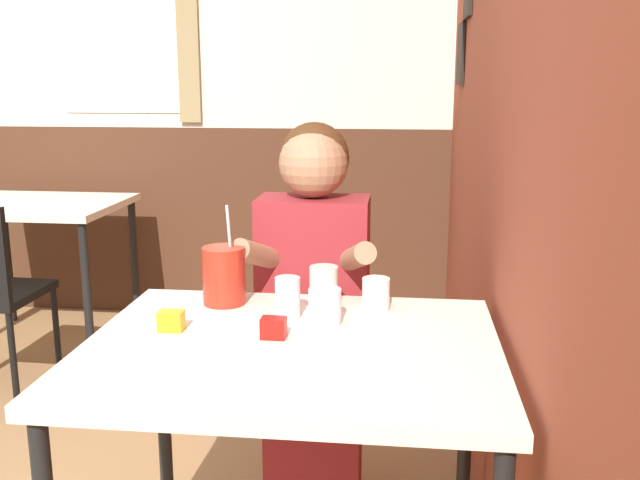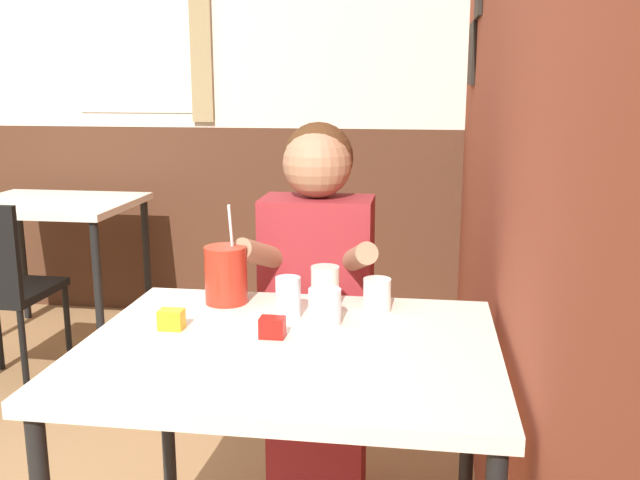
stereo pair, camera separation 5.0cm
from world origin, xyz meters
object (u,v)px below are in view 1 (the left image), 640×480
(person_seated, at_px, (314,308))
(cocktail_pitcher, at_px, (224,275))
(background_table, at_px, (39,219))
(main_table, at_px, (291,372))

(person_seated, xyz_separation_m, cocktail_pitcher, (-0.21, -0.28, 0.18))
(person_seated, bearing_deg, cocktail_pitcher, -127.57)
(cocktail_pitcher, bearing_deg, person_seated, 52.43)
(background_table, height_order, cocktail_pitcher, cocktail_pitcher)
(main_table, distance_m, person_seated, 0.56)
(main_table, xyz_separation_m, cocktail_pitcher, (-0.23, 0.28, 0.15))
(main_table, relative_size, cocktail_pitcher, 3.51)
(background_table, bearing_deg, person_seated, -38.75)
(cocktail_pitcher, bearing_deg, main_table, -50.72)
(main_table, bearing_deg, background_table, 131.13)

